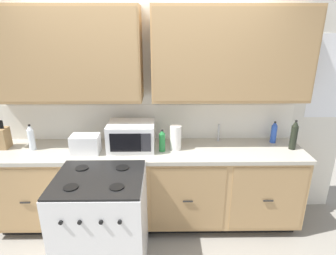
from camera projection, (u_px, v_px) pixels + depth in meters
The scene contains 13 objects.
ground_plane at pixel (149, 239), 3.00m from camera, with size 8.10×8.10×0.00m, color gray.
wall_unit at pixel (148, 78), 2.92m from camera, with size 4.44×0.40×2.38m.
counter_run at pixel (149, 186), 3.12m from camera, with size 3.27×0.64×0.92m.
stove_range at pixel (103, 224), 2.53m from camera, with size 0.76×0.68×0.95m.
microwave at pixel (131, 136), 2.94m from camera, with size 0.48×0.37×0.28m.
toaster at pixel (85, 144), 2.85m from camera, with size 0.28×0.18×0.19m.
knife_block at pixel (3, 138), 2.96m from camera, with size 0.11×0.14×0.31m.
sink_faucet at pixel (219, 133), 3.15m from camera, with size 0.02×0.02×0.20m, color #B2B5BA.
paper_towel_roll at pixel (176, 138), 2.92m from camera, with size 0.12×0.12×0.26m, color white.
bottle_green at pixel (162, 141), 2.89m from camera, with size 0.06×0.06×0.24m.
bottle_clear at pixel (31, 137), 2.92m from camera, with size 0.07×0.07×0.28m.
bottle_dark at pixel (294, 135), 2.93m from camera, with size 0.07×0.07×0.32m.
bottle_blue at pixel (274, 132), 3.10m from camera, with size 0.06×0.06×0.24m.
Camera 1 is at (0.18, -2.42, 2.13)m, focal length 30.22 mm.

